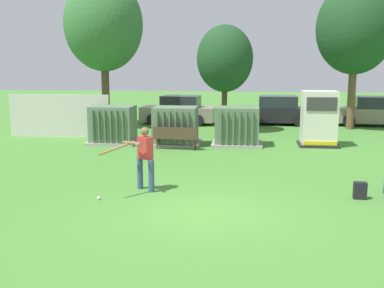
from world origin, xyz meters
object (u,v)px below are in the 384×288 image
transformer_west (113,125)px  transformer_mid_west (176,127)px  backpack (360,191)px  parked_car_right_of_center (373,112)px  transformer_mid_east (237,127)px  sports_ball (99,198)px  generator_enclosure (319,119)px  parked_car_left_of_center (276,111)px  parked_car_leftmost (179,111)px  batter (144,155)px  park_bench (176,136)px

transformer_west → transformer_mid_west: bearing=-1.5°
backpack → parked_car_right_of_center: 15.47m
transformer_west → transformer_mid_east: size_ratio=1.00×
transformer_west → sports_ball: (2.02, -8.36, -0.74)m
generator_enclosure → parked_car_left_of_center: 7.04m
transformer_mid_west → sports_ball: (-0.71, -8.29, -0.74)m
sports_ball → backpack: size_ratio=0.20×
parked_car_right_of_center → transformer_west: bearing=-149.6°
generator_enclosure → transformer_west: bearing=-177.0°
transformer_mid_west → sports_ball: bearing=-94.9°
transformer_mid_west → sports_ball: size_ratio=23.33×
parked_car_leftmost → parked_car_left_of_center: (5.48, 0.43, 0.00)m
transformer_west → transformer_mid_east: 5.33m
transformer_mid_west → sports_ball: 8.35m
batter → parked_car_right_of_center: bearing=56.8°
transformer_west → generator_enclosure: 8.74m
transformer_mid_west → transformer_mid_east: 2.60m
park_bench → sports_ball: park_bench is taller
generator_enclosure → batter: 9.69m
transformer_west → transformer_mid_east: bearing=1.6°
batter → parked_car_right_of_center: (9.70, 14.80, -0.22)m
transformer_mid_west → generator_enclosure: generator_enclosure is taller
sports_ball → parked_car_leftmost: (-0.15, 15.28, 0.71)m
generator_enclosure → backpack: 7.99m
generator_enclosure → backpack: (-0.09, -7.94, -0.92)m
park_bench → parked_car_left_of_center: bearing=62.3°
transformer_west → generator_enclosure: (8.72, 0.45, 0.35)m
batter → parked_car_right_of_center: size_ratio=0.40×
transformer_mid_west → parked_car_right_of_center: bearing=37.1°
generator_enclosure → sports_ball: size_ratio=25.56×
parked_car_leftmost → parked_car_left_of_center: same height
transformer_mid_west → transformer_mid_east: same height
sports_ball → backpack: (6.61, 0.88, 0.17)m
transformer_mid_west → backpack: 9.49m
transformer_west → parked_car_right_of_center: (12.68, 7.44, -0.04)m
transformer_mid_east → batter: bearing=-107.3°
transformer_west → transformer_mid_east: (5.33, 0.15, 0.00)m
generator_enclosure → parked_car_right_of_center: size_ratio=0.53×
park_bench → backpack: (5.73, -6.36, -0.32)m
backpack → parked_car_right_of_center: size_ratio=0.10×
parked_car_left_of_center → parked_car_right_of_center: size_ratio=0.98×
transformer_mid_east → parked_car_right_of_center: 10.35m
transformer_mid_east → generator_enclosure: generator_enclosure is taller
generator_enclosure → parked_car_left_of_center: (-1.37, 6.90, -0.38)m
transformer_west → park_bench: transformer_west is taller
sports_ball → parked_car_left_of_center: bearing=71.3°
batter → parked_car_left_of_center: (4.37, 14.71, -0.22)m
generator_enclosure → parked_car_left_of_center: bearing=101.2°
transformer_mid_west → parked_car_leftmost: (-0.87, 6.99, -0.04)m
transformer_mid_west → parked_car_right_of_center: (9.94, 7.51, -0.04)m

